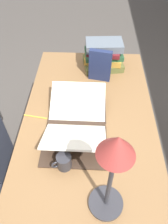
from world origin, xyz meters
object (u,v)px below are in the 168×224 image
open_book (76,121)px  pencil (36,117)px  book_stack_tall (103,55)px  reading_lamp (113,164)px  coffee_mug (64,162)px  book_standing_upright (100,66)px

open_book → pencil: open_book is taller
open_book → book_stack_tall: (-0.58, 0.16, 0.06)m
open_book → reading_lamp: bearing=20.0°
coffee_mug → book_stack_tall: bearing=166.4°
book_stack_tall → pencil: size_ratio=2.12×
book_stack_tall → coffee_mug: bearing=-13.6°
book_standing_upright → open_book: bearing=-6.3°
book_stack_tall → reading_lamp: (1.03, -0.00, 0.26)m
book_stack_tall → pencil: 0.68m
book_stack_tall → pencil: book_stack_tall is taller
book_stack_tall → book_standing_upright: 0.16m
pencil → book_stack_tall: bearing=142.2°
reading_lamp → book_standing_upright: bearing=-178.4°
open_book → book_stack_tall: size_ratio=1.85×
open_book → book_stack_tall: 0.60m
book_stack_tall → pencil: (0.53, -0.41, -0.09)m
pencil → book_standing_upright: bearing=134.5°
book_stack_tall → coffee_mug: book_stack_tall is taller
open_book → pencil: size_ratio=3.92×
book_standing_upright → coffee_mug: book_standing_upright is taller
open_book → book_stack_tall: bearing=164.8°
reading_lamp → coffee_mug: 0.41m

